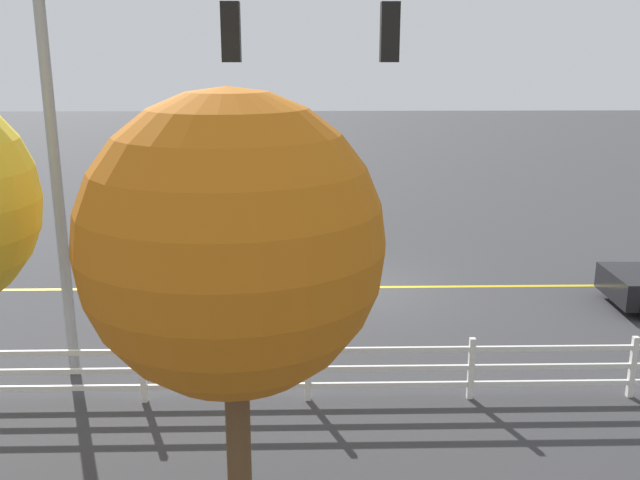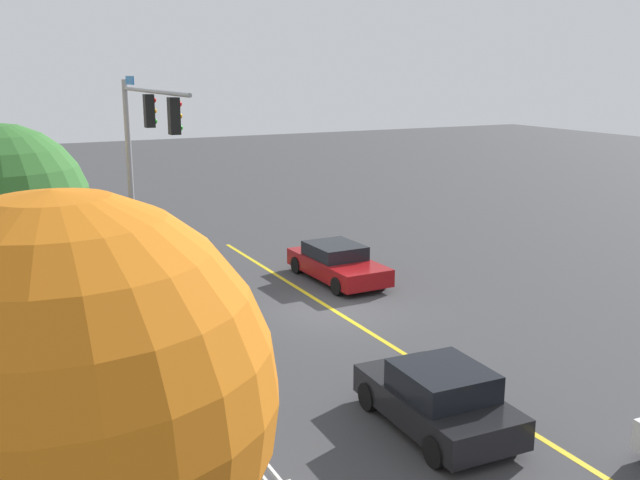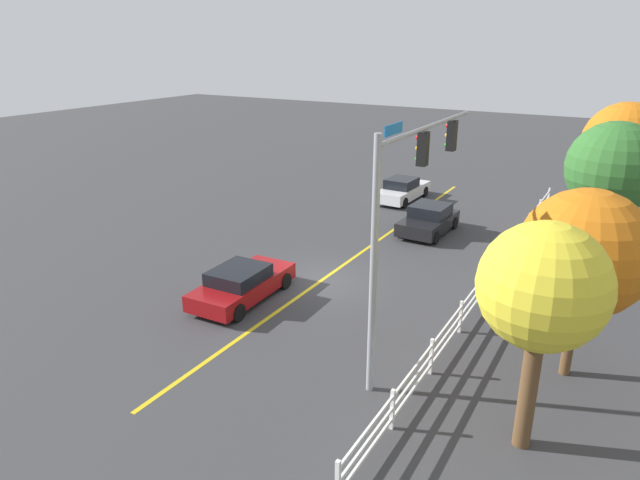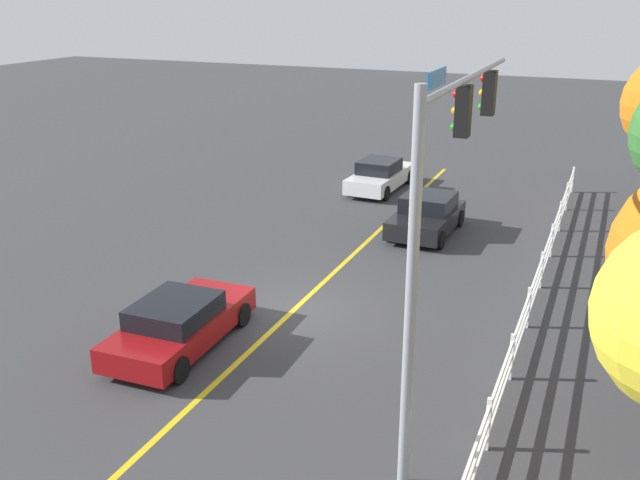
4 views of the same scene
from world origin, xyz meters
TOP-DOWN VIEW (x-y plane):
  - ground_plane at (0.00, 0.00)m, footprint 120.00×120.00m
  - lane_center_stripe at (-4.00, 0.00)m, footprint 28.00×0.16m
  - signal_assembly at (3.61, 4.95)m, footprint 7.58×0.38m
  - car_2 at (2.95, -1.73)m, footprint 4.64×2.11m
  - white_rail_fence at (-3.00, 6.18)m, footprint 26.10×0.10m
  - tree_3 at (2.22, 9.62)m, footprint 3.59×3.59m

SIDE VIEW (x-z plane):
  - ground_plane at x=0.00m, z-range 0.00..0.00m
  - lane_center_stripe at x=-4.00m, z-range 0.00..0.01m
  - white_rail_fence at x=-3.00m, z-range 0.03..1.18m
  - car_2 at x=2.95m, z-range -0.02..1.31m
  - tree_3 at x=2.22m, z-range 1.00..6.61m
  - signal_assembly at x=3.61m, z-range 1.49..8.83m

